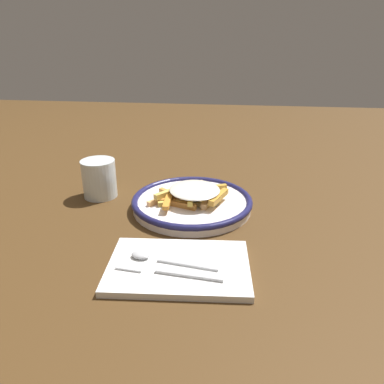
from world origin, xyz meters
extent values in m
plane|color=#482F16|center=(0.00, 0.00, 0.00)|extent=(2.60, 2.60, 0.00)
cylinder|color=white|center=(0.00, 0.00, 0.01)|extent=(0.26, 0.26, 0.02)
torus|color=#1D1D4E|center=(0.00, 0.00, 0.02)|extent=(0.27, 0.27, 0.01)
cube|color=#E7B555|center=(0.01, -0.01, 0.04)|extent=(0.06, 0.03, 0.01)
cube|color=#DDB955|center=(-0.01, 0.05, 0.04)|extent=(0.06, 0.05, 0.01)
cube|color=#D08938|center=(-0.04, 0.03, 0.03)|extent=(0.04, 0.08, 0.01)
cube|color=#F0BD64|center=(0.01, 0.02, 0.03)|extent=(0.09, 0.03, 0.01)
cube|color=#E9AD4C|center=(0.00, 0.00, 0.03)|extent=(0.03, 0.09, 0.01)
cube|color=#C68931|center=(0.00, 0.02, 0.03)|extent=(0.07, 0.05, 0.01)
cube|color=gold|center=(0.01, 0.00, 0.03)|extent=(0.06, 0.06, 0.01)
cube|color=orange|center=(-0.03, 0.05, 0.03)|extent=(0.09, 0.02, 0.01)
cube|color=#E4C360|center=(0.00, -0.01, 0.04)|extent=(0.07, 0.05, 0.01)
cube|color=gold|center=(-0.01, 0.00, 0.04)|extent=(0.09, 0.02, 0.01)
cube|color=#DEB153|center=(0.03, -0.01, 0.03)|extent=(0.07, 0.02, 0.01)
cube|color=gold|center=(0.02, -0.01, 0.03)|extent=(0.06, 0.07, 0.01)
cube|color=gold|center=(0.04, -0.03, 0.04)|extent=(0.04, 0.09, 0.01)
cube|color=#E6B85E|center=(0.01, -0.01, 0.04)|extent=(0.07, 0.03, 0.01)
cube|color=gold|center=(-0.02, 0.04, 0.03)|extent=(0.03, 0.07, 0.01)
cube|color=#E4BE65|center=(-0.03, -0.01, 0.02)|extent=(0.02, 0.07, 0.01)
cube|color=gold|center=(0.06, -0.03, 0.02)|extent=(0.08, 0.05, 0.01)
cube|color=#F6B266|center=(-0.02, 0.06, 0.03)|extent=(0.06, 0.06, 0.01)
cube|color=#ECB063|center=(0.00, -0.03, 0.03)|extent=(0.10, 0.01, 0.01)
cube|color=gold|center=(-0.03, 0.03, 0.03)|extent=(0.04, 0.07, 0.01)
cube|color=gold|center=(0.02, 0.03, 0.02)|extent=(0.08, 0.01, 0.01)
cube|color=gold|center=(0.01, 0.05, 0.03)|extent=(0.06, 0.06, 0.01)
cube|color=gold|center=(-0.02, -0.06, 0.04)|extent=(0.08, 0.04, 0.01)
cube|color=gold|center=(0.00, 0.00, 0.04)|extent=(0.06, 0.05, 0.01)
ellipsoid|color=silver|center=(-0.01, -0.01, 0.05)|extent=(0.15, 0.15, 0.01)
cube|color=#2A5D1F|center=(-0.02, 0.03, 0.05)|extent=(0.00, 0.00, 0.00)
cube|color=#286E29|center=(0.00, 0.00, 0.05)|extent=(0.00, 0.00, 0.00)
cube|color=#3A6127|center=(-0.04, 0.00, 0.05)|extent=(0.00, 0.00, 0.00)
cube|color=#2B6833|center=(-0.03, -0.03, 0.05)|extent=(0.00, 0.00, 0.00)
cube|color=#3C6031|center=(0.02, -0.01, 0.05)|extent=(0.00, 0.00, 0.00)
cube|color=#345922|center=(0.01, 0.00, 0.05)|extent=(0.00, 0.00, 0.00)
cube|color=white|center=(-0.24, -0.01, 0.01)|extent=(0.17, 0.24, 0.01)
cube|color=silver|center=(-0.27, -0.03, 0.01)|extent=(0.02, 0.11, 0.00)
cube|color=silver|center=(-0.26, 0.07, 0.01)|extent=(0.03, 0.05, 0.00)
cube|color=silver|center=(-0.24, -0.02, 0.01)|extent=(0.03, 0.10, 0.00)
ellipsoid|color=silver|center=(-0.23, 0.06, 0.02)|extent=(0.03, 0.04, 0.01)
cylinder|color=silver|center=(0.04, 0.23, 0.05)|extent=(0.08, 0.08, 0.09)
camera|label=1|loc=(-0.74, -0.09, 0.37)|focal=34.65mm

